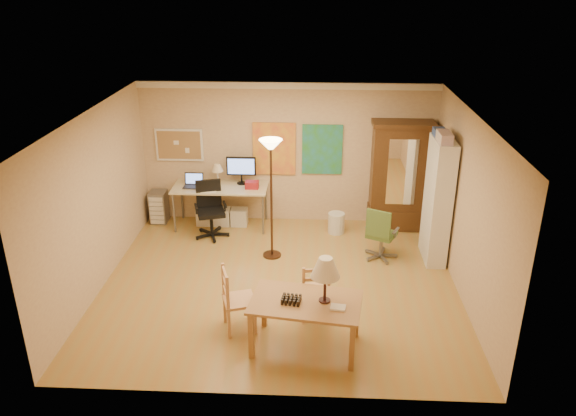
{
  "coord_description": "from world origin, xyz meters",
  "views": [
    {
      "loc": [
        0.52,
        -7.63,
        4.56
      ],
      "look_at": [
        0.12,
        0.3,
        1.17
      ],
      "focal_mm": 35.0,
      "sensor_mm": 36.0,
      "label": 1
    }
  ],
  "objects_px": {
    "office_chair_black": "(211,222)",
    "bookshelf": "(438,201)",
    "office_chair_green": "(380,245)",
    "armoire": "(399,183)",
    "dining_table": "(313,292)",
    "computer_desk": "(223,201)"
  },
  "relations": [
    {
      "from": "dining_table",
      "to": "armoire",
      "type": "height_order",
      "value": "armoire"
    },
    {
      "from": "armoire",
      "to": "dining_table",
      "type": "bearing_deg",
      "value": -112.38
    },
    {
      "from": "office_chair_green",
      "to": "computer_desk",
      "type": "bearing_deg",
      "value": 156.92
    },
    {
      "from": "office_chair_green",
      "to": "bookshelf",
      "type": "height_order",
      "value": "bookshelf"
    },
    {
      "from": "computer_desk",
      "to": "office_chair_green",
      "type": "distance_m",
      "value": 3.13
    },
    {
      "from": "office_chair_green",
      "to": "office_chair_black",
      "type": "bearing_deg",
      "value": 166.2
    },
    {
      "from": "armoire",
      "to": "bookshelf",
      "type": "relative_size",
      "value": 0.98
    },
    {
      "from": "office_chair_black",
      "to": "bookshelf",
      "type": "bearing_deg",
      "value": -9.69
    },
    {
      "from": "dining_table",
      "to": "computer_desk",
      "type": "height_order",
      "value": "computer_desk"
    },
    {
      "from": "computer_desk",
      "to": "armoire",
      "type": "distance_m",
      "value": 3.33
    },
    {
      "from": "office_chair_black",
      "to": "office_chair_green",
      "type": "bearing_deg",
      "value": -13.8
    },
    {
      "from": "dining_table",
      "to": "office_chair_green",
      "type": "bearing_deg",
      "value": 65.69
    },
    {
      "from": "dining_table",
      "to": "bookshelf",
      "type": "relative_size",
      "value": 0.72
    },
    {
      "from": "bookshelf",
      "to": "armoire",
      "type": "bearing_deg",
      "value": 110.46
    },
    {
      "from": "office_chair_green",
      "to": "bookshelf",
      "type": "distance_m",
      "value": 1.2
    },
    {
      "from": "computer_desk",
      "to": "bookshelf",
      "type": "height_order",
      "value": "bookshelf"
    },
    {
      "from": "office_chair_black",
      "to": "office_chair_green",
      "type": "height_order",
      "value": "office_chair_black"
    },
    {
      "from": "computer_desk",
      "to": "office_chair_black",
      "type": "relative_size",
      "value": 1.71
    },
    {
      "from": "dining_table",
      "to": "bookshelf",
      "type": "height_order",
      "value": "bookshelf"
    },
    {
      "from": "office_chair_black",
      "to": "office_chair_green",
      "type": "xyz_separation_m",
      "value": [
        3.02,
        -0.74,
        -0.02
      ]
    },
    {
      "from": "office_chair_black",
      "to": "armoire",
      "type": "xyz_separation_m",
      "value": [
        3.46,
        0.56,
        0.62
      ]
    },
    {
      "from": "office_chair_black",
      "to": "bookshelf",
      "type": "xyz_separation_m",
      "value": [
        3.91,
        -0.67,
        0.77
      ]
    }
  ]
}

